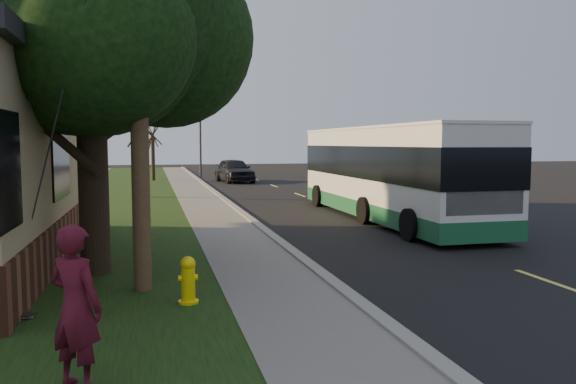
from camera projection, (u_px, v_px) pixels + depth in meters
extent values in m
plane|color=black|center=(345.00, 297.00, 9.40)|extent=(120.00, 120.00, 0.00)
cube|color=black|center=(357.00, 215.00, 20.02)|extent=(8.00, 80.00, 0.01)
cube|color=gray|center=(247.00, 217.00, 19.07)|extent=(0.25, 80.00, 0.12)
cube|color=slate|center=(217.00, 218.00, 18.84)|extent=(2.00, 80.00, 0.08)
cube|color=black|center=(108.00, 222.00, 18.01)|extent=(5.00, 80.00, 0.07)
cylinder|color=yellow|center=(188.00, 286.00, 8.75)|extent=(0.22, 0.22, 0.55)
sphere|color=yellow|center=(188.00, 264.00, 8.72)|extent=(0.24, 0.24, 0.24)
cylinder|color=yellow|center=(188.00, 278.00, 8.74)|extent=(0.30, 0.10, 0.10)
cylinder|color=yellow|center=(188.00, 278.00, 8.74)|extent=(0.10, 0.18, 0.10)
cylinder|color=yellow|center=(188.00, 302.00, 8.78)|extent=(0.32, 0.32, 0.04)
cylinder|color=#473321|center=(137.00, 20.00, 9.19)|extent=(0.30, 0.30, 9.00)
cylinder|color=#2D2D30|center=(71.00, 56.00, 7.98)|extent=(2.52, 3.21, 7.60)
cylinder|color=black|center=(93.00, 169.00, 10.65)|extent=(0.56, 0.56, 4.00)
sphere|color=black|center=(165.00, 39.00, 11.33)|extent=(3.60, 3.60, 3.60)
sphere|color=black|center=(13.00, 4.00, 9.72)|extent=(3.80, 3.80, 3.80)
sphere|color=black|center=(100.00, 34.00, 9.26)|extent=(3.20, 3.20, 3.20)
cylinder|color=black|center=(143.00, 161.00, 25.84)|extent=(0.24, 0.24, 3.30)
cylinder|color=black|center=(142.00, 125.00, 25.70)|extent=(1.38, 0.57, 2.01)
cylinder|color=black|center=(142.00, 125.00, 25.70)|extent=(0.74, 1.21, 1.58)
cylinder|color=black|center=(142.00, 125.00, 25.70)|extent=(0.65, 1.05, 1.95)
cylinder|color=black|center=(142.00, 125.00, 25.70)|extent=(1.28, 0.53, 1.33)
cylinder|color=black|center=(142.00, 125.00, 25.70)|extent=(0.75, 1.21, 1.70)
cylinder|color=black|center=(153.00, 158.00, 37.59)|extent=(0.24, 0.24, 3.03)
cylinder|color=black|center=(153.00, 135.00, 37.46)|extent=(1.38, 0.57, 2.01)
cylinder|color=black|center=(153.00, 135.00, 37.46)|extent=(0.74, 1.21, 1.58)
cylinder|color=black|center=(153.00, 135.00, 37.46)|extent=(0.65, 1.05, 1.95)
cylinder|color=black|center=(153.00, 135.00, 37.46)|extent=(1.28, 0.53, 1.33)
cylinder|color=black|center=(153.00, 135.00, 37.46)|extent=(0.75, 1.21, 1.70)
cylinder|color=#2D2D30|center=(200.00, 141.00, 42.18)|extent=(0.16, 0.16, 5.50)
imported|color=black|center=(200.00, 117.00, 42.03)|extent=(0.18, 0.22, 1.10)
cube|color=silver|center=(388.00, 167.00, 18.81)|extent=(2.37, 11.39, 2.56)
cube|color=#195932|center=(387.00, 207.00, 18.93)|extent=(2.39, 11.41, 0.52)
cube|color=black|center=(388.00, 162.00, 18.80)|extent=(2.41, 11.43, 1.04)
cube|color=black|center=(485.00, 183.00, 13.34)|extent=(2.07, 0.06, 1.52)
cube|color=yellow|center=(487.00, 129.00, 13.24)|extent=(1.52, 0.06, 0.33)
cube|color=#FFF2CC|center=(457.00, 230.00, 13.26)|extent=(0.24, 0.04, 0.14)
cube|color=#FFF2CC|center=(510.00, 228.00, 13.60)|extent=(0.24, 0.04, 0.14)
cube|color=silver|center=(389.00, 128.00, 18.70)|extent=(2.42, 11.44, 0.08)
cylinder|color=black|center=(410.00, 225.00, 14.61)|extent=(0.27, 0.87, 0.87)
cylinder|color=black|center=(491.00, 222.00, 15.17)|extent=(0.27, 0.87, 0.87)
cylinder|color=black|center=(365.00, 211.00, 17.73)|extent=(0.27, 0.87, 0.87)
cylinder|color=black|center=(433.00, 209.00, 18.29)|extent=(0.27, 0.87, 0.87)
cylinder|color=black|center=(318.00, 196.00, 22.69)|extent=(0.27, 0.87, 0.87)
cylinder|color=black|center=(373.00, 195.00, 23.25)|extent=(0.27, 0.87, 0.87)
imported|color=#470E1C|center=(76.00, 307.00, 5.66)|extent=(0.74, 0.69, 1.69)
cube|color=black|center=(10.00, 313.00, 8.05)|extent=(0.76, 0.53, 0.02)
cylinder|color=silver|center=(26.00, 317.00, 7.99)|extent=(0.12, 0.17, 0.05)
imported|color=black|center=(234.00, 170.00, 36.91)|extent=(2.42, 4.81, 1.57)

